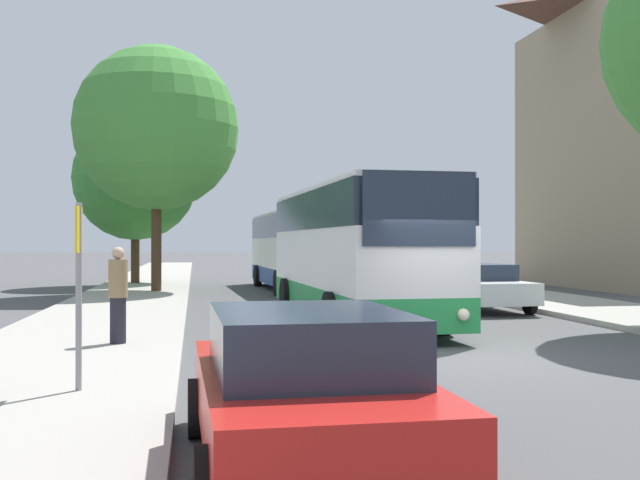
% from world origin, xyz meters
% --- Properties ---
extents(ground_plane, '(300.00, 300.00, 0.00)m').
position_xyz_m(ground_plane, '(0.00, 0.00, 0.00)').
color(ground_plane, '#4C4C4F').
rests_on(ground_plane, ground).
extents(sidewalk_left, '(4.00, 120.00, 0.15)m').
position_xyz_m(sidewalk_left, '(-7.00, 0.00, 0.07)').
color(sidewalk_left, '#A39E93').
rests_on(sidewalk_left, ground_plane).
extents(bus_front, '(3.10, 10.43, 3.46)m').
position_xyz_m(bus_front, '(-0.71, 6.38, 1.84)').
color(bus_front, '#238942').
rests_on(bus_front, ground_plane).
extents(bus_middle, '(3.11, 11.17, 3.32)m').
position_xyz_m(bus_middle, '(-0.47, 19.30, 1.78)').
color(bus_middle, '#2D519E').
rests_on(bus_middle, ground_plane).
extents(parked_car_left_curb, '(2.11, 4.28, 1.46)m').
position_xyz_m(parked_car_left_curb, '(-3.80, -5.90, 0.76)').
color(parked_car_left_curb, red).
rests_on(parked_car_left_curb, ground_plane).
extents(parked_car_right_near, '(2.20, 4.49, 1.41)m').
position_xyz_m(parked_car_right_near, '(3.69, 8.88, 0.74)').
color(parked_car_right_near, silver).
rests_on(parked_car_right_near, ground_plane).
extents(bus_stop_sign, '(0.08, 0.45, 2.43)m').
position_xyz_m(bus_stop_sign, '(-6.26, -2.52, 1.66)').
color(bus_stop_sign, gray).
rests_on(bus_stop_sign, sidewalk_left).
extents(pedestrian_waiting_far, '(0.36, 0.36, 1.82)m').
position_xyz_m(pedestrian_waiting_far, '(-6.21, 2.02, 1.08)').
color(pedestrian_waiting_far, '#23232D').
rests_on(pedestrian_waiting_far, sidewalk_left).
extents(tree_left_near, '(5.79, 5.79, 7.81)m').
position_xyz_m(tree_left_near, '(-7.53, 23.59, 5.05)').
color(tree_left_near, '#47331E').
rests_on(tree_left_near, sidewalk_left).
extents(tree_left_far, '(6.47, 6.47, 9.65)m').
position_xyz_m(tree_left_far, '(-6.26, 17.54, 6.55)').
color(tree_left_far, '#47331E').
rests_on(tree_left_far, sidewalk_left).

